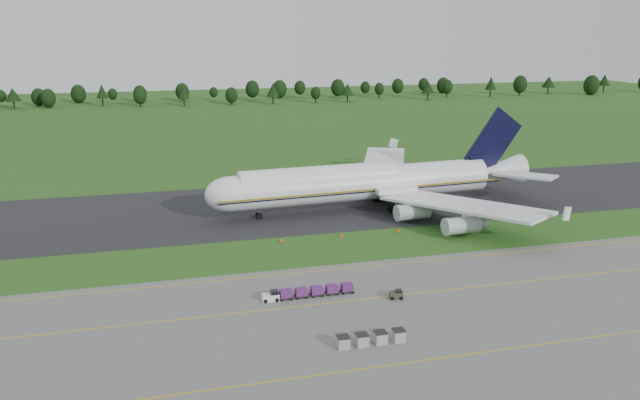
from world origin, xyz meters
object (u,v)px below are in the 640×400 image
object	(u,v)px
uld_row	(371,339)
edge_markers	(371,233)
aircraft	(368,182)
baggage_train	(307,292)
utility_cart	(396,295)

from	to	relation	value
uld_row	edge_markers	size ratio (longest dim) A/B	0.25
aircraft	edge_markers	world-z (taller)	aircraft
baggage_train	aircraft	bearing A→B (deg)	60.76
baggage_train	utility_cart	size ratio (longest dim) A/B	6.63
aircraft	baggage_train	size ratio (longest dim) A/B	5.46
edge_markers	baggage_train	bearing A→B (deg)	-126.44
utility_cart	edge_markers	size ratio (longest dim) A/B	0.06
utility_cart	edge_markers	world-z (taller)	utility_cart
baggage_train	edge_markers	bearing A→B (deg)	53.56
aircraft	edge_markers	xyz separation A→B (m)	(-5.14, -16.96, -5.63)
baggage_train	edge_markers	size ratio (longest dim) A/B	0.39
aircraft	utility_cart	distance (m)	46.68
utility_cart	edge_markers	xyz separation A→B (m)	(5.72, 28.12, -0.29)
edge_markers	aircraft	bearing A→B (deg)	73.13
baggage_train	uld_row	world-z (taller)	uld_row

